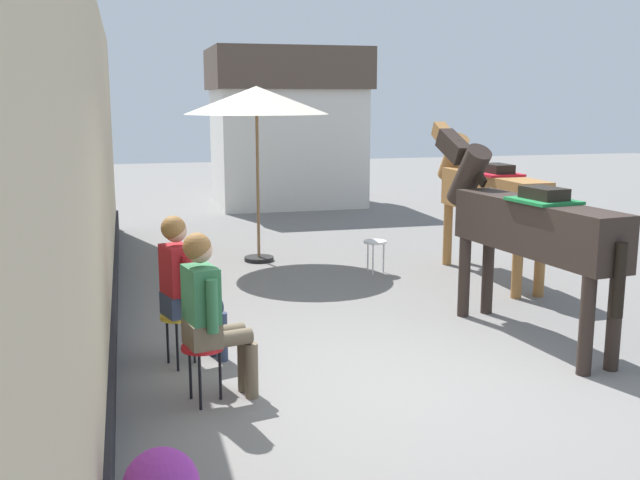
{
  "coord_description": "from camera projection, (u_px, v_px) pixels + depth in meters",
  "views": [
    {
      "loc": [
        -2.2,
        -5.62,
        2.4
      ],
      "look_at": [
        -0.4,
        1.2,
        1.05
      ],
      "focal_mm": 41.52,
      "sensor_mm": 36.0,
      "label": 1
    }
  ],
  "objects": [
    {
      "name": "ground_plane",
      "position": [
        314.0,
        295.0,
        9.19
      ],
      "size": [
        40.0,
        40.0,
        0.0
      ],
      "primitive_type": "plane",
      "color": "slate"
    },
    {
      "name": "saddled_horse_near",
      "position": [
        527.0,
        225.0,
        7.38
      ],
      "size": [
        0.71,
        2.99,
        2.06
      ],
      "color": "#2D231E",
      "rests_on": "ground_plane"
    },
    {
      "name": "distant_cottage",
      "position": [
        287.0,
        126.0,
        16.79
      ],
      "size": [
        3.4,
        2.6,
        3.5
      ],
      "color": "silver",
      "rests_on": "ground_plane"
    },
    {
      "name": "pub_facade_wall",
      "position": [
        87.0,
        194.0,
        6.84
      ],
      "size": [
        0.34,
        14.0,
        3.4
      ],
      "color": "#CCB793",
      "rests_on": "ground_plane"
    },
    {
      "name": "seated_visitor_near",
      "position": [
        209.0,
        308.0,
        5.82
      ],
      "size": [
        0.61,
        0.48,
        1.39
      ],
      "color": "red",
      "rests_on": "ground_plane"
    },
    {
      "name": "saddled_horse_far",
      "position": [
        488.0,
        193.0,
        9.91
      ],
      "size": [
        0.51,
        3.0,
        2.06
      ],
      "color": "#9E6B38",
      "rests_on": "ground_plane"
    },
    {
      "name": "spare_stool_white",
      "position": [
        375.0,
        245.0,
        10.28
      ],
      "size": [
        0.32,
        0.32,
        0.46
      ],
      "color": "white",
      "rests_on": "ground_plane"
    },
    {
      "name": "cafe_parasol",
      "position": [
        257.0,
        101.0,
        10.69
      ],
      "size": [
        2.1,
        2.1,
        2.58
      ],
      "color": "black",
      "rests_on": "ground_plane"
    },
    {
      "name": "seated_visitor_far",
      "position": [
        184.0,
        282.0,
        6.65
      ],
      "size": [
        0.61,
        0.48,
        1.39
      ],
      "color": "gold",
      "rests_on": "ground_plane"
    }
  ]
}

